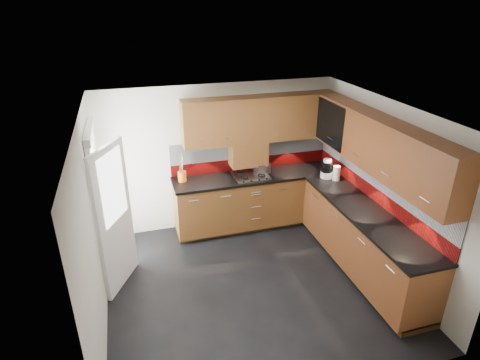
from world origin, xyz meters
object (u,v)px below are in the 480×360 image
object	(u,v)px
toaster	(262,168)
gas_hob	(251,175)
food_processor	(327,169)
utensil_pot	(182,175)

from	to	relation	value
toaster	gas_hob	bearing A→B (deg)	-160.80
food_processor	utensil_pot	bearing A→B (deg)	167.11
food_processor	toaster	bearing A→B (deg)	153.70
gas_hob	toaster	xyz separation A→B (m)	(0.21, 0.07, 0.07)
gas_hob	toaster	distance (m)	0.23
gas_hob	toaster	world-z (taller)	toaster
utensil_pot	toaster	bearing A→B (deg)	-2.26
utensil_pot	toaster	xyz separation A→B (m)	(1.31, -0.05, -0.01)
toaster	utensil_pot	bearing A→B (deg)	177.74
gas_hob	food_processor	size ratio (longest dim) A/B	1.76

